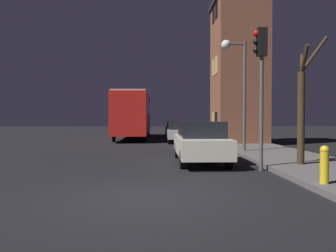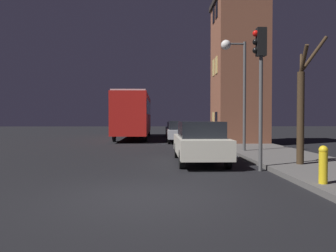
# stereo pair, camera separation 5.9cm
# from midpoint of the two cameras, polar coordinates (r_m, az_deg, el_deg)

# --- Properties ---
(ground_plane) EXTENTS (120.00, 120.00, 0.00)m
(ground_plane) POSITION_cam_midpoint_polar(r_m,az_deg,el_deg) (7.34, -3.69, -12.09)
(ground_plane) COLOR black
(brick_building) EXTENTS (3.36, 4.07, 9.41)m
(brick_building) POSITION_cam_midpoint_polar(r_m,az_deg,el_deg) (22.42, 12.09, 9.50)
(brick_building) COLOR brown
(brick_building) RESTS_ON sidewalk
(streetlamp) EXTENTS (1.20, 0.47, 5.26)m
(streetlamp) POSITION_cam_midpoint_polar(r_m,az_deg,el_deg) (16.10, 11.54, 9.59)
(streetlamp) COLOR #4C4C4C
(streetlamp) RESTS_ON sidewalk
(traffic_light) EXTENTS (0.43, 0.24, 4.60)m
(traffic_light) POSITION_cam_midpoint_polar(r_m,az_deg,el_deg) (11.05, 15.70, 9.53)
(traffic_light) COLOR #4C4C4C
(traffic_light) RESTS_ON ground
(bare_tree) EXTENTS (0.99, 1.15, 4.30)m
(bare_tree) POSITION_cam_midpoint_polar(r_m,az_deg,el_deg) (11.90, 22.23, 3.05)
(bare_tree) COLOR #382819
(bare_tree) RESTS_ON sidewalk
(bus) EXTENTS (2.51, 11.47, 3.66)m
(bus) POSITION_cam_midpoint_polar(r_m,az_deg,el_deg) (27.50, -6.07, 2.36)
(bus) COLOR red
(bus) RESTS_ON ground
(car_near_lane) EXTENTS (1.75, 4.72, 1.58)m
(car_near_lane) POSITION_cam_midpoint_polar(r_m,az_deg,el_deg) (12.60, 5.46, -2.66)
(car_near_lane) COLOR beige
(car_near_lane) RESTS_ON ground
(car_mid_lane) EXTENTS (1.70, 3.99, 1.51)m
(car_mid_lane) POSITION_cam_midpoint_polar(r_m,az_deg,el_deg) (22.79, 1.92, -0.92)
(car_mid_lane) COLOR #B7BABF
(car_mid_lane) RESTS_ON ground
(car_far_lane) EXTENTS (1.86, 4.67, 1.35)m
(car_far_lane) POSITION_cam_midpoint_polar(r_m,az_deg,el_deg) (30.11, 1.29, -0.51)
(car_far_lane) COLOR black
(car_far_lane) RESTS_ON ground
(fire_hydrant) EXTENTS (0.21, 0.21, 0.91)m
(fire_hydrant) POSITION_cam_midpoint_polar(r_m,az_deg,el_deg) (8.62, 25.41, -5.94)
(fire_hydrant) COLOR gold
(fire_hydrant) RESTS_ON sidewalk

